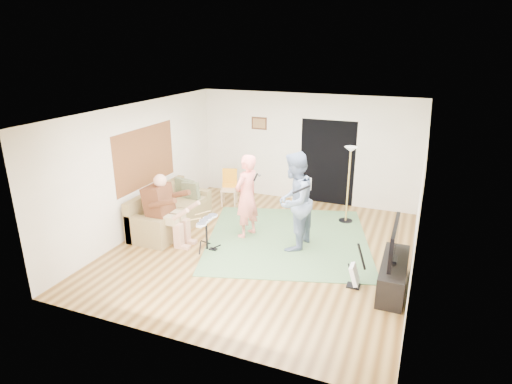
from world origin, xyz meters
TOP-DOWN VIEW (x-y plane):
  - floor at (0.00, 0.00)m, footprint 6.00×6.00m
  - walls at (0.00, 0.00)m, footprint 5.50×6.00m
  - ceiling at (0.00, 0.00)m, footprint 6.00×6.00m
  - window_blinds at (-2.74, 0.20)m, footprint 0.00×2.05m
  - doorway at (0.55, 2.99)m, footprint 2.10×0.00m
  - picture_frame at (-1.25, 2.99)m, footprint 0.42×0.03m
  - area_rug at (0.33, 0.59)m, footprint 4.03×4.08m
  - sofa at (-2.29, 0.22)m, footprint 0.87×2.11m
  - drummer at (-1.86, -0.43)m, footprint 0.93×0.52m
  - drum_kit at (-1.00, -0.43)m, footprint 0.36×0.64m
  - singer at (-0.52, 0.44)m, footprint 0.58×0.73m
  - microphone at (-0.32, 0.44)m, footprint 0.06×0.06m
  - guitarist at (0.53, 0.29)m, footprint 0.82×1.00m
  - guitar_held at (0.73, 0.29)m, footprint 0.30×0.61m
  - guitar_spare at (1.91, -0.74)m, footprint 0.29×0.26m
  - torchiere_lamp at (1.26, 1.97)m, footprint 0.31×0.31m
  - dining_chair at (-1.64, 1.98)m, footprint 0.47×0.49m
  - tv_cabinet at (2.50, -0.56)m, footprint 0.40×1.40m
  - television at (2.45, -0.56)m, footprint 0.06×1.15m

SIDE VIEW (x-z plane):
  - floor at x=0.00m, z-range 0.00..0.00m
  - area_rug at x=0.33m, z-range 0.00..0.02m
  - guitar_spare at x=1.91m, z-range -0.17..0.63m
  - tv_cabinet at x=2.50m, z-range 0.00..0.50m
  - sofa at x=-2.29m, z-range -0.14..0.71m
  - drum_kit at x=-1.00m, z-range -0.04..0.62m
  - dining_chair at x=-1.64m, z-range -0.13..0.76m
  - drummer at x=-1.86m, z-range -0.16..1.27m
  - television at x=2.45m, z-range 0.56..1.14m
  - singer at x=-0.52m, z-range 0.00..1.75m
  - guitarist at x=0.53m, z-range 0.00..1.93m
  - doorway at x=0.55m, z-range 0.00..2.10m
  - torchiere_lamp at x=1.26m, z-range 0.32..2.05m
  - microphone at x=-0.32m, z-range 1.19..1.43m
  - guitar_held at x=0.73m, z-range 1.18..1.44m
  - walls at x=0.00m, z-range 0.00..2.70m
  - window_blinds at x=-2.74m, z-range 0.53..2.58m
  - picture_frame at x=-1.25m, z-range 1.74..2.06m
  - ceiling at x=0.00m, z-range 2.70..2.70m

